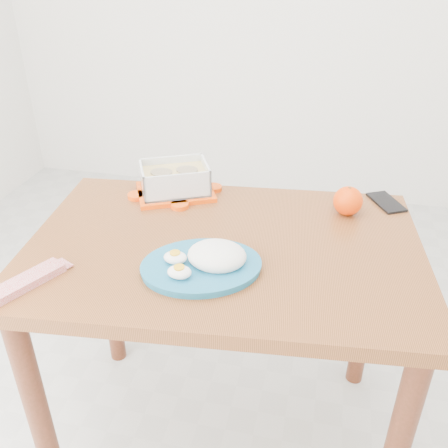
% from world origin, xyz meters
% --- Properties ---
extents(ground, '(3.50, 3.50, 0.00)m').
position_xyz_m(ground, '(0.00, 0.00, 0.00)').
color(ground, '#B7B7B2').
rests_on(ground, ground).
extents(dining_table, '(1.10, 0.79, 0.75)m').
position_xyz_m(dining_table, '(-0.00, -0.10, 0.63)').
color(dining_table, brown).
rests_on(dining_table, ground).
extents(food_container, '(0.28, 0.26, 0.10)m').
position_xyz_m(food_container, '(-0.22, 0.15, 0.80)').
color(food_container, '#FE4C07').
rests_on(food_container, dining_table).
extents(orange_fruit, '(0.08, 0.08, 0.08)m').
position_xyz_m(orange_fruit, '(0.31, 0.14, 0.79)').
color(orange_fruit, '#FF3A05').
rests_on(orange_fruit, dining_table).
extents(rice_plate, '(0.38, 0.38, 0.08)m').
position_xyz_m(rice_plate, '(-0.02, -0.22, 0.78)').
color(rice_plate, '#19668D').
rests_on(rice_plate, dining_table).
extents(candy_bar, '(0.14, 0.21, 0.02)m').
position_xyz_m(candy_bar, '(-0.42, -0.38, 0.76)').
color(candy_bar, '#B20911').
rests_on(candy_bar, dining_table).
extents(smartphone, '(0.12, 0.15, 0.01)m').
position_xyz_m(smartphone, '(0.43, 0.23, 0.75)').
color(smartphone, black).
rests_on(smartphone, dining_table).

